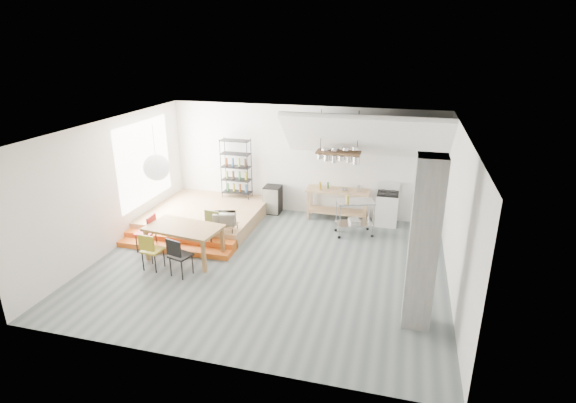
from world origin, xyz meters
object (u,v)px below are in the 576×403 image
(stove, at_px, (387,208))
(mini_fridge, at_px, (273,199))
(dining_table, at_px, (184,230))
(rolling_cart, at_px, (355,213))

(stove, relative_size, mini_fridge, 1.41)
(dining_table, distance_m, rolling_cart, 4.45)
(rolling_cart, bearing_deg, mini_fridge, 138.84)
(rolling_cart, xyz_separation_m, mini_fridge, (-2.57, 1.00, -0.20))
(stove, xyz_separation_m, mini_fridge, (-3.37, 0.04, -0.06))
(dining_table, distance_m, mini_fridge, 3.63)
(stove, xyz_separation_m, dining_table, (-4.52, -3.38, 0.26))
(stove, relative_size, rolling_cart, 1.08)
(rolling_cart, height_order, mini_fridge, rolling_cart)
(stove, height_order, rolling_cart, stove)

